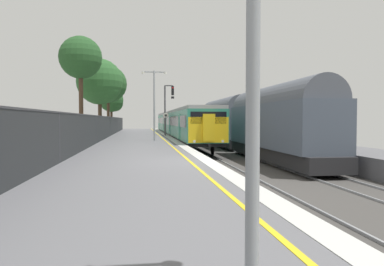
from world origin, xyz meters
TOP-DOWN VIEW (x-y plane):
  - ground at (2.64, 0.00)m, footprint 17.40×110.00m
  - commuter_train_at_platform at (2.10, 28.78)m, footprint 2.83×40.58m
  - freight_train_adjacent_track at (6.10, 14.20)m, footprint 2.60×27.98m
  - signal_gantry at (0.60, 25.42)m, footprint 1.10×0.24m
  - speed_limit_sign at (0.25, 22.75)m, footprint 0.59×0.08m
  - platform_lamp_mid at (-1.22, 14.74)m, footprint 2.00×0.20m
  - platform_back_fence at (-5.45, 0.00)m, footprint 0.07×99.00m
  - background_tree_left at (-7.38, 17.52)m, footprint 3.62×3.62m
  - background_tree_centre at (-6.32, 23.35)m, footprint 4.67×4.67m
  - background_tree_right at (-6.26, 30.60)m, footprint 4.53×4.53m
  - background_tree_back at (-6.21, 36.73)m, footprint 3.30×3.30m

SIDE VIEW (x-z plane):
  - ground at x=2.64m, z-range -1.21..0.00m
  - platform_back_fence at x=-5.45m, z-range 0.04..2.05m
  - commuter_train_at_platform at x=2.10m, z-range -0.64..3.17m
  - speed_limit_sign at x=0.25m, z-range 0.35..2.79m
  - freight_train_adjacent_track at x=6.10m, z-range -0.77..4.00m
  - platform_lamp_mid at x=-1.22m, z-range 0.51..6.12m
  - signal_gantry at x=0.60m, z-range 0.66..6.17m
  - background_tree_back at x=-6.21m, z-range 1.26..7.32m
  - background_tree_centre at x=-6.32m, z-range 1.45..9.35m
  - background_tree_right at x=-6.26m, z-range 1.77..10.06m
  - background_tree_left at x=-7.38m, z-range 2.44..11.24m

